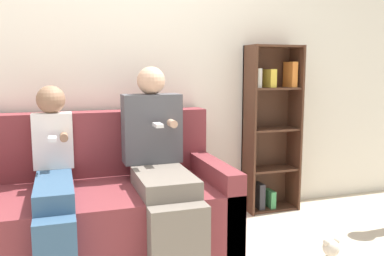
{
  "coord_description": "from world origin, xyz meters",
  "views": [
    {
      "loc": [
        -0.32,
        -2.1,
        1.19
      ],
      "look_at": [
        0.56,
        0.61,
        0.78
      ],
      "focal_mm": 38.0,
      "sensor_mm": 36.0,
      "label": 1
    }
  ],
  "objects_px": {
    "bookshelf": "(270,128)",
    "child_seated": "(54,177)",
    "adult_seated": "(160,158)",
    "couch": "(79,207)"
  },
  "relations": [
    {
      "from": "bookshelf",
      "to": "child_seated",
      "type": "bearing_deg",
      "value": -163.62
    },
    {
      "from": "adult_seated",
      "to": "child_seated",
      "type": "height_order",
      "value": "adult_seated"
    },
    {
      "from": "couch",
      "to": "child_seated",
      "type": "bearing_deg",
      "value": -131.7
    },
    {
      "from": "couch",
      "to": "child_seated",
      "type": "height_order",
      "value": "child_seated"
    },
    {
      "from": "child_seated",
      "to": "adult_seated",
      "type": "bearing_deg",
      "value": 2.91
    },
    {
      "from": "adult_seated",
      "to": "bookshelf",
      "type": "height_order",
      "value": "bookshelf"
    },
    {
      "from": "adult_seated",
      "to": "child_seated",
      "type": "distance_m",
      "value": 0.67
    },
    {
      "from": "couch",
      "to": "bookshelf",
      "type": "xyz_separation_m",
      "value": [
        1.59,
        0.35,
        0.4
      ]
    },
    {
      "from": "bookshelf",
      "to": "adult_seated",
      "type": "bearing_deg",
      "value": -156.05
    },
    {
      "from": "couch",
      "to": "bookshelf",
      "type": "bearing_deg",
      "value": 12.42
    }
  ]
}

